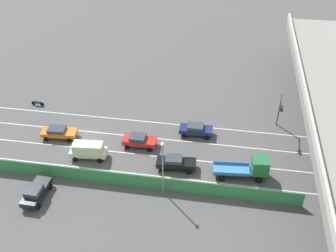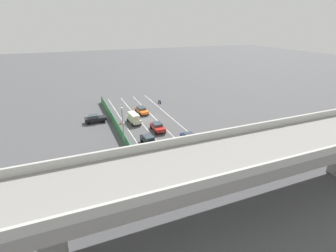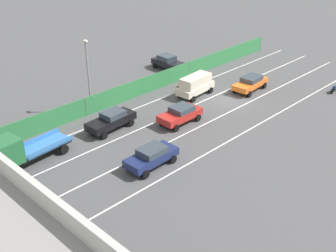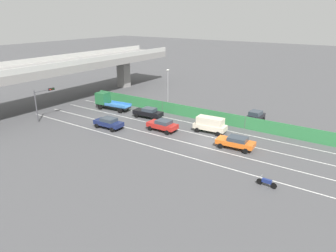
# 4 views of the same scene
# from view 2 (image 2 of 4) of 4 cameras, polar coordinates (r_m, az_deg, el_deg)

# --- Properties ---
(ground_plane) EXTENTS (300.00, 300.00, 0.00)m
(ground_plane) POSITION_cam_2_polar(r_m,az_deg,el_deg) (55.00, -4.94, 1.76)
(ground_plane) COLOR #4C4C4F
(lane_line_left_edge) EXTENTS (0.14, 46.82, 0.01)m
(lane_line_left_edge) POSITION_cam_2_polar(r_m,az_deg,el_deg) (52.03, 2.37, 0.58)
(lane_line_left_edge) COLOR silver
(lane_line_left_edge) RESTS_ON ground
(lane_line_mid_left) EXTENTS (0.14, 46.82, 0.01)m
(lane_line_mid_left) POSITION_cam_2_polar(r_m,az_deg,el_deg) (50.77, -1.20, 0.02)
(lane_line_mid_left) COLOR silver
(lane_line_mid_left) RESTS_ON ground
(lane_line_mid_right) EXTENTS (0.14, 46.82, 0.01)m
(lane_line_mid_right) POSITION_cam_2_polar(r_m,az_deg,el_deg) (49.73, -4.95, -0.57)
(lane_line_mid_right) COLOR silver
(lane_line_mid_right) RESTS_ON ground
(lane_line_right_edge) EXTENTS (0.14, 46.82, 0.01)m
(lane_line_right_edge) POSITION_cam_2_polar(r_m,az_deg,el_deg) (48.91, -8.84, -1.18)
(lane_line_right_edge) COLOR silver
(lane_line_right_edge) RESTS_ON ground
(elevated_overpass) EXTENTS (57.01, 8.16, 8.00)m
(elevated_overpass) POSITION_cam_2_polar(r_m,az_deg,el_deg) (27.22, 15.02, -7.52)
(elevated_overpass) COLOR gray
(elevated_overpass) RESTS_ON ground
(green_fence) EXTENTS (0.10, 42.92, 1.83)m
(green_fence) POSITION_cam_2_polar(r_m,az_deg,el_deg) (48.17, -11.31, -0.57)
(green_fence) COLOR #338447
(green_fence) RESTS_ON ground
(car_sedan_black) EXTENTS (2.18, 4.79, 1.64)m
(car_sedan_black) POSITION_cam_2_polar(r_m,az_deg,el_deg) (42.70, -4.33, -3.30)
(car_sedan_black) COLOR black
(car_sedan_black) RESTS_ON ground
(car_sedan_red) EXTENTS (2.08, 4.25, 1.57)m
(car_sedan_red) POSITION_cam_2_polar(r_m,az_deg,el_deg) (48.20, -2.39, -0.14)
(car_sedan_red) COLOR red
(car_sedan_red) RESTS_ON ground
(car_taxi_orange) EXTENTS (2.31, 4.66, 1.51)m
(car_taxi_orange) POSITION_cam_2_polar(r_m,az_deg,el_deg) (57.82, -6.08, 3.69)
(car_taxi_orange) COLOR orange
(car_taxi_orange) RESTS_ON ground
(car_sedan_navy) EXTENTS (2.06, 4.37, 1.56)m
(car_sedan_navy) POSITION_cam_2_polar(r_m,az_deg,el_deg) (43.74, 5.01, -2.70)
(car_sedan_navy) COLOR navy
(car_sedan_navy) RESTS_ON ground
(car_van_cream) EXTENTS (2.24, 4.57, 2.13)m
(car_van_cream) POSITION_cam_2_polar(r_m,az_deg,el_deg) (52.25, -7.84, 1.90)
(car_van_cream) COLOR beige
(car_van_cream) RESTS_ON ground
(flatbed_truck_blue) EXTENTS (2.59, 6.37, 2.75)m
(flatbed_truck_blue) POSITION_cam_2_polar(r_m,az_deg,el_deg) (35.17, 0.17, -8.44)
(flatbed_truck_blue) COLOR black
(flatbed_truck_blue) RESTS_ON ground
(motorcycle) EXTENTS (0.60, 1.95, 0.93)m
(motorcycle) POSITION_cam_2_polar(r_m,az_deg,el_deg) (65.34, -1.92, 5.68)
(motorcycle) COLOR black
(motorcycle) RESTS_ON ground
(parked_sedan_dark) EXTENTS (4.43, 2.12, 1.70)m
(parked_sedan_dark) POSITION_cam_2_polar(r_m,az_deg,el_deg) (54.47, -16.38, 1.72)
(parked_sedan_dark) COLOR black
(parked_sedan_dark) RESTS_ON ground
(traffic_light) EXTENTS (3.36, 0.55, 4.82)m
(traffic_light) POSITION_cam_2_polar(r_m,az_deg,el_deg) (36.11, 16.86, -4.88)
(traffic_light) COLOR #47474C
(traffic_light) RESTS_ON ground
(street_lamp) EXTENTS (0.60, 0.36, 7.10)m
(street_lamp) POSITION_cam_2_polar(r_m,az_deg,el_deg) (41.11, -10.33, 0.51)
(street_lamp) COLOR gray
(street_lamp) RESTS_ON ground
(traffic_cone) EXTENTS (0.47, 0.47, 0.57)m
(traffic_cone) POSITION_cam_2_polar(r_m,az_deg,el_deg) (52.49, -10.85, 0.68)
(traffic_cone) COLOR orange
(traffic_cone) RESTS_ON ground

